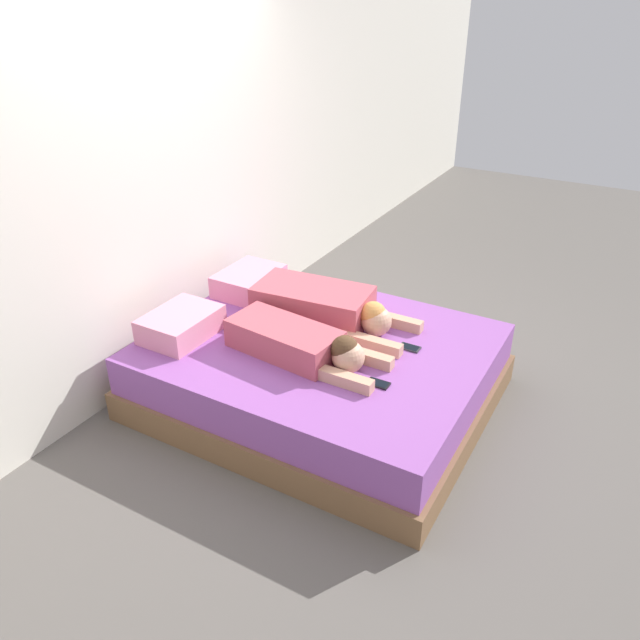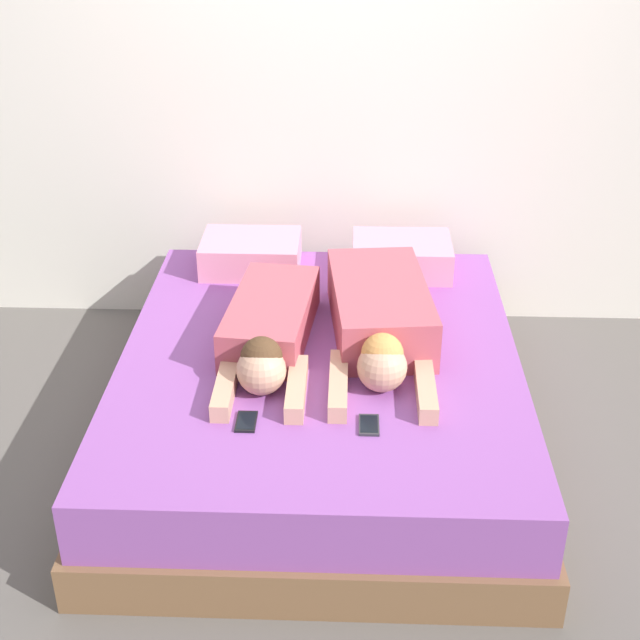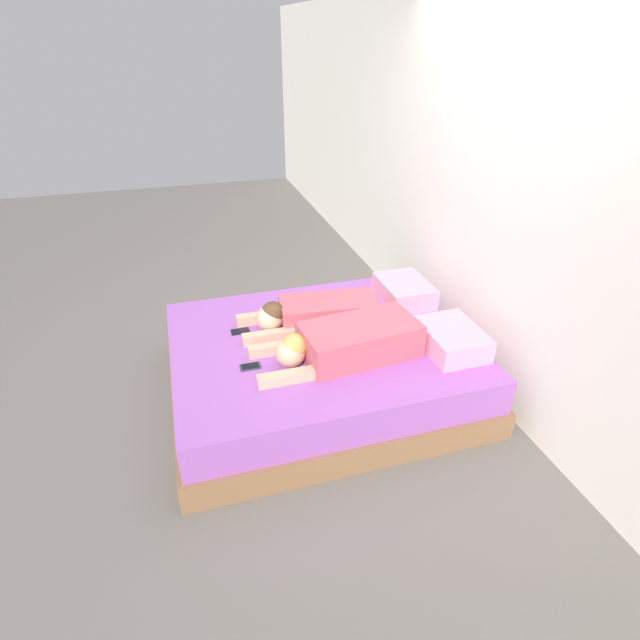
% 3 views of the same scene
% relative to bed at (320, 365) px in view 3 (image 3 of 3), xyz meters
% --- Properties ---
extents(ground_plane, '(12.00, 12.00, 0.00)m').
position_rel_bed_xyz_m(ground_plane, '(0.00, 0.00, -0.21)').
color(ground_plane, '#5B5651').
extents(wall_back, '(12.00, 0.06, 2.60)m').
position_rel_bed_xyz_m(wall_back, '(0.00, 1.18, 1.09)').
color(wall_back, silver).
rests_on(wall_back, ground_plane).
extents(bed, '(1.69, 2.06, 0.43)m').
position_rel_bed_xyz_m(bed, '(0.00, 0.00, 0.00)').
color(bed, brown).
rests_on(bed, ground_plane).
extents(pillow_head_left, '(0.47, 0.35, 0.16)m').
position_rel_bed_xyz_m(pillow_head_left, '(-0.37, 0.79, 0.30)').
color(pillow_head_left, pink).
rests_on(pillow_head_left, bed).
extents(pillow_head_right, '(0.47, 0.35, 0.16)m').
position_rel_bed_xyz_m(pillow_head_right, '(0.37, 0.79, 0.30)').
color(pillow_head_right, pink).
rests_on(pillow_head_right, bed).
extents(person_left, '(0.39, 1.00, 0.22)m').
position_rel_bed_xyz_m(person_left, '(-0.21, 0.01, 0.31)').
color(person_left, '#B24C59').
rests_on(person_left, bed).
extents(person_right, '(0.46, 1.10, 0.22)m').
position_rel_bed_xyz_m(person_right, '(0.25, 0.10, 0.33)').
color(person_right, '#B24C59').
rests_on(person_right, bed).
extents(cell_phone_left, '(0.07, 0.13, 0.01)m').
position_rel_bed_xyz_m(cell_phone_left, '(-0.25, -0.51, 0.23)').
color(cell_phone_left, black).
rests_on(cell_phone_left, bed).
extents(cell_phone_right, '(0.07, 0.13, 0.01)m').
position_rel_bed_xyz_m(cell_phone_right, '(0.20, -0.52, 0.23)').
color(cell_phone_right, '#2D2D33').
rests_on(cell_phone_right, bed).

